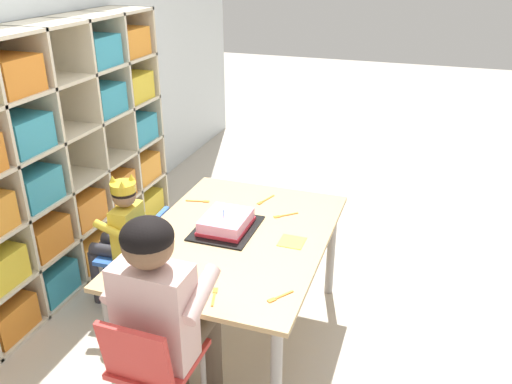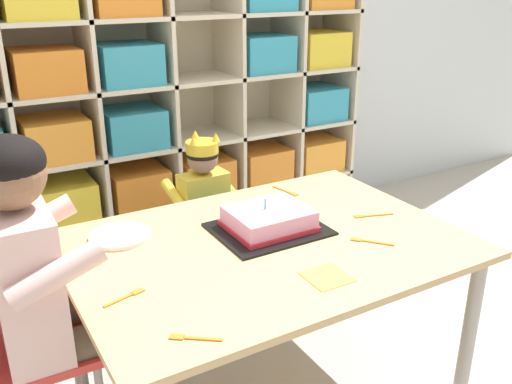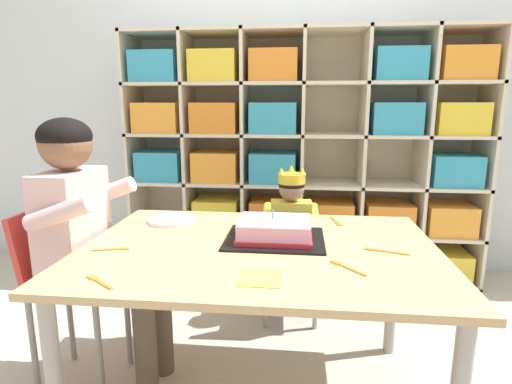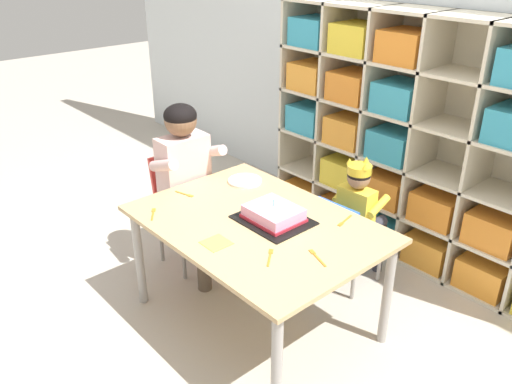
{
  "view_description": "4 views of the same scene",
  "coord_description": "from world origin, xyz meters",
  "px_view_note": "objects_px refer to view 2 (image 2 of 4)",
  "views": [
    {
      "loc": [
        -2.12,
        -0.83,
        1.92
      ],
      "look_at": [
        0.09,
        -0.08,
        0.84
      ],
      "focal_mm": 36.91,
      "sensor_mm": 36.0,
      "label": 1
    },
    {
      "loc": [
        -0.85,
        -1.38,
        1.44
      ],
      "look_at": [
        -0.05,
        -0.02,
        0.81
      ],
      "focal_mm": 39.21,
      "sensor_mm": 36.0,
      "label": 2
    },
    {
      "loc": [
        0.13,
        -1.37,
        1.11
      ],
      "look_at": [
        -0.01,
        -0.03,
        0.83
      ],
      "focal_mm": 28.73,
      "sensor_mm": 36.0,
      "label": 3
    },
    {
      "loc": [
        1.74,
        -1.54,
        1.93
      ],
      "look_at": [
        0.07,
        -0.06,
        0.84
      ],
      "focal_mm": 36.75,
      "sensor_mm": 36.0,
      "label": 4
    }
  ],
  "objects_px": {
    "fork_beside_plate_stack": "(369,241)",
    "activity_table": "(267,260)",
    "classroom_chair_blue": "(212,238)",
    "fork_near_cake_tray": "(127,296)",
    "fork_by_napkin": "(192,338)",
    "adult_helper_seated": "(50,275)",
    "paper_plate_stack": "(120,236)",
    "birthday_cake_on_tray": "(269,221)",
    "fork_at_table_front_edge": "(371,215)",
    "child_with_crown": "(200,198)",
    "classroom_chair_adult_side": "(18,354)",
    "fork_scattered_mid_table": "(287,191)"
  },
  "relations": [
    {
      "from": "classroom_chair_adult_side",
      "to": "adult_helper_seated",
      "type": "height_order",
      "value": "adult_helper_seated"
    },
    {
      "from": "activity_table",
      "to": "classroom_chair_blue",
      "type": "bearing_deg",
      "value": 80.89
    },
    {
      "from": "adult_helper_seated",
      "to": "classroom_chair_blue",
      "type": "bearing_deg",
      "value": -51.86
    },
    {
      "from": "classroom_chair_adult_side",
      "to": "fork_near_cake_tray",
      "type": "distance_m",
      "value": 0.36
    },
    {
      "from": "child_with_crown",
      "to": "birthday_cake_on_tray",
      "type": "distance_m",
      "value": 0.68
    },
    {
      "from": "birthday_cake_on_tray",
      "to": "fork_at_table_front_edge",
      "type": "relative_size",
      "value": 2.53
    },
    {
      "from": "fork_by_napkin",
      "to": "adult_helper_seated",
      "type": "bearing_deg",
      "value": 157.33
    },
    {
      "from": "classroom_chair_blue",
      "to": "adult_helper_seated",
      "type": "height_order",
      "value": "adult_helper_seated"
    },
    {
      "from": "fork_beside_plate_stack",
      "to": "activity_table",
      "type": "bearing_deg",
      "value": -161.59
    },
    {
      "from": "fork_near_cake_tray",
      "to": "fork_by_napkin",
      "type": "height_order",
      "value": "same"
    },
    {
      "from": "adult_helper_seated",
      "to": "birthday_cake_on_tray",
      "type": "xyz_separation_m",
      "value": [
        0.71,
        0.02,
        -0.01
      ]
    },
    {
      "from": "paper_plate_stack",
      "to": "fork_by_napkin",
      "type": "bearing_deg",
      "value": -91.74
    },
    {
      "from": "fork_near_cake_tray",
      "to": "classroom_chair_blue",
      "type": "bearing_deg",
      "value": -145.35
    },
    {
      "from": "birthday_cake_on_tray",
      "to": "fork_beside_plate_stack",
      "type": "xyz_separation_m",
      "value": [
        0.23,
        -0.24,
        -0.03
      ]
    },
    {
      "from": "activity_table",
      "to": "adult_helper_seated",
      "type": "height_order",
      "value": "adult_helper_seated"
    },
    {
      "from": "fork_by_napkin",
      "to": "activity_table",
      "type": "bearing_deg",
      "value": 76.32
    },
    {
      "from": "activity_table",
      "to": "fork_beside_plate_stack",
      "type": "relative_size",
      "value": 10.7
    },
    {
      "from": "fork_beside_plate_stack",
      "to": "fork_at_table_front_edge",
      "type": "relative_size",
      "value": 0.81
    },
    {
      "from": "classroom_chair_adult_side",
      "to": "fork_beside_plate_stack",
      "type": "relative_size",
      "value": 6.19
    },
    {
      "from": "birthday_cake_on_tray",
      "to": "paper_plate_stack",
      "type": "xyz_separation_m",
      "value": [
        -0.45,
        0.19,
        -0.02
      ]
    },
    {
      "from": "child_with_crown",
      "to": "fork_near_cake_tray",
      "type": "distance_m",
      "value": 1.02
    },
    {
      "from": "classroom_chair_adult_side",
      "to": "fork_beside_plate_stack",
      "type": "xyz_separation_m",
      "value": [
        1.06,
        -0.22,
        0.18
      ]
    },
    {
      "from": "fork_by_napkin",
      "to": "fork_near_cake_tray",
      "type": "bearing_deg",
      "value": 142.93
    },
    {
      "from": "child_with_crown",
      "to": "classroom_chair_adult_side",
      "type": "bearing_deg",
      "value": 35.1
    },
    {
      "from": "adult_helper_seated",
      "to": "fork_beside_plate_stack",
      "type": "bearing_deg",
      "value": -102.18
    },
    {
      "from": "birthday_cake_on_tray",
      "to": "paper_plate_stack",
      "type": "height_order",
      "value": "birthday_cake_on_tray"
    },
    {
      "from": "fork_beside_plate_stack",
      "to": "fork_by_napkin",
      "type": "xyz_separation_m",
      "value": [
        -0.7,
        -0.18,
        -0.0
      ]
    },
    {
      "from": "activity_table",
      "to": "fork_scattered_mid_table",
      "type": "relative_size",
      "value": 9.22
    },
    {
      "from": "adult_helper_seated",
      "to": "paper_plate_stack",
      "type": "bearing_deg",
      "value": -49.26
    },
    {
      "from": "activity_table",
      "to": "fork_scattered_mid_table",
      "type": "distance_m",
      "value": 0.45
    },
    {
      "from": "child_with_crown",
      "to": "fork_at_table_front_edge",
      "type": "height_order",
      "value": "child_with_crown"
    },
    {
      "from": "fork_beside_plate_stack",
      "to": "fork_near_cake_tray",
      "type": "distance_m",
      "value": 0.78
    },
    {
      "from": "adult_helper_seated",
      "to": "birthday_cake_on_tray",
      "type": "distance_m",
      "value": 0.71
    },
    {
      "from": "adult_helper_seated",
      "to": "fork_near_cake_tray",
      "type": "distance_m",
      "value": 0.22
    },
    {
      "from": "fork_beside_plate_stack",
      "to": "fork_near_cake_tray",
      "type": "relative_size",
      "value": 0.94
    },
    {
      "from": "birthday_cake_on_tray",
      "to": "fork_by_napkin",
      "type": "bearing_deg",
      "value": -138.27
    },
    {
      "from": "activity_table",
      "to": "birthday_cake_on_tray",
      "type": "bearing_deg",
      "value": 54.32
    },
    {
      "from": "activity_table",
      "to": "paper_plate_stack",
      "type": "distance_m",
      "value": 0.49
    },
    {
      "from": "classroom_chair_blue",
      "to": "paper_plate_stack",
      "type": "xyz_separation_m",
      "value": [
        -0.5,
        -0.36,
        0.28
      ]
    },
    {
      "from": "activity_table",
      "to": "child_with_crown",
      "type": "xyz_separation_m",
      "value": [
        0.1,
        0.73,
        -0.06
      ]
    },
    {
      "from": "fork_beside_plate_stack",
      "to": "child_with_crown",
      "type": "bearing_deg",
      "value": 151.28
    },
    {
      "from": "fork_scattered_mid_table",
      "to": "fork_at_table_front_edge",
      "type": "relative_size",
      "value": 0.95
    },
    {
      "from": "birthday_cake_on_tray",
      "to": "fork_by_napkin",
      "type": "height_order",
      "value": "birthday_cake_on_tray"
    },
    {
      "from": "activity_table",
      "to": "birthday_cake_on_tray",
      "type": "distance_m",
      "value": 0.13
    },
    {
      "from": "fork_by_napkin",
      "to": "fork_at_table_front_edge",
      "type": "bearing_deg",
      "value": 58.12
    },
    {
      "from": "activity_table",
      "to": "fork_near_cake_tray",
      "type": "relative_size",
      "value": 10.11
    },
    {
      "from": "paper_plate_stack",
      "to": "fork_beside_plate_stack",
      "type": "xyz_separation_m",
      "value": [
        0.69,
        -0.44,
        -0.01
      ]
    },
    {
      "from": "birthday_cake_on_tray",
      "to": "fork_scattered_mid_table",
      "type": "height_order",
      "value": "birthday_cake_on_tray"
    },
    {
      "from": "fork_beside_plate_stack",
      "to": "fork_at_table_front_edge",
      "type": "xyz_separation_m",
      "value": [
        0.14,
        0.16,
        0.0
      ]
    },
    {
      "from": "classroom_chair_blue",
      "to": "fork_near_cake_tray",
      "type": "height_order",
      "value": "fork_near_cake_tray"
    }
  ]
}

